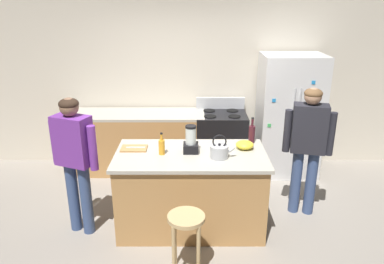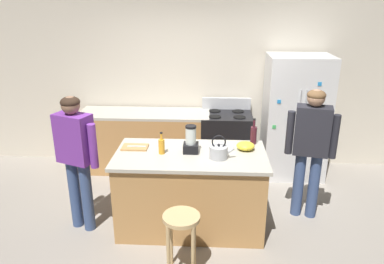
{
  "view_description": "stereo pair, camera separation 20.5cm",
  "coord_description": "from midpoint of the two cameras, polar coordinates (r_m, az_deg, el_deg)",
  "views": [
    {
      "loc": [
        0.01,
        -3.82,
        2.59
      ],
      "look_at": [
        0.0,
        0.3,
        1.09
      ],
      "focal_mm": 34.52,
      "sensor_mm": 36.0,
      "label": 1
    },
    {
      "loc": [
        0.22,
        -3.82,
        2.59
      ],
      "look_at": [
        0.0,
        0.3,
        1.09
      ],
      "focal_mm": 34.52,
      "sensor_mm": 36.0,
      "label": 2
    }
  ],
  "objects": [
    {
      "name": "back_counter_run",
      "position": [
        5.85,
        -8.85,
        -1.52
      ],
      "size": [
        2.0,
        0.64,
        0.94
      ],
      "color": "#B7844C",
      "rests_on": "ground_plane"
    },
    {
      "name": "person_by_island_left",
      "position": [
        4.29,
        -18.84,
        -3.23
      ],
      "size": [
        0.58,
        0.35,
        1.62
      ],
      "color": "#384C7A",
      "rests_on": "ground_plane"
    },
    {
      "name": "blender_appliance",
      "position": [
        4.16,
        -1.38,
        -1.43
      ],
      "size": [
        0.17,
        0.17,
        0.32
      ],
      "color": "black",
      "rests_on": "kitchen_island"
    },
    {
      "name": "bar_stool",
      "position": [
        3.65,
        -2.4,
        -14.74
      ],
      "size": [
        0.36,
        0.36,
        0.66
      ],
      "color": "tan",
      "rests_on": "ground_plane"
    },
    {
      "name": "person_by_sink_right",
      "position": [
        4.61,
        16.46,
        -1.26
      ],
      "size": [
        0.6,
        0.3,
        1.63
      ],
      "color": "#384C7A",
      "rests_on": "ground_plane"
    },
    {
      "name": "cutting_board",
      "position": [
        4.35,
        -10.11,
        -2.51
      ],
      "size": [
        0.3,
        0.2,
        0.02
      ],
      "primitive_type": "cube",
      "color": "#B7844C",
      "rests_on": "kitchen_island"
    },
    {
      "name": "stove_range",
      "position": [
        5.76,
        3.62,
        -1.54
      ],
      "size": [
        0.76,
        0.65,
        1.12
      ],
      "color": "black",
      "rests_on": "ground_plane"
    },
    {
      "name": "ground_plane",
      "position": [
        4.62,
        -1.33,
        -14.14
      ],
      "size": [
        14.0,
        14.0,
        0.0
      ],
      "primitive_type": "plane",
      "color": "gray"
    },
    {
      "name": "kitchen_island",
      "position": [
        4.37,
        -1.38,
        -9.01
      ],
      "size": [
        1.71,
        0.9,
        0.94
      ],
      "color": "#B7844C",
      "rests_on": "ground_plane"
    },
    {
      "name": "mixing_bowl",
      "position": [
        4.31,
        6.98,
        -2.0
      ],
      "size": [
        0.21,
        0.21,
        0.09
      ],
      "primitive_type": "ellipsoid",
      "color": "yellow",
      "rests_on": "kitchen_island"
    },
    {
      "name": "tea_kettle",
      "position": [
        4.03,
        2.97,
        -2.96
      ],
      "size": [
        0.28,
        0.2,
        0.27
      ],
      "color": "#B7BABF",
      "rests_on": "kitchen_island"
    },
    {
      "name": "refrigerator",
      "position": [
        5.74,
        13.9,
        2.45
      ],
      "size": [
        0.9,
        0.73,
        1.83
      ],
      "color": "silver",
      "rests_on": "ground_plane"
    },
    {
      "name": "bottle_wine",
      "position": [
        4.48,
        8.11,
        -0.24
      ],
      "size": [
        0.08,
        0.08,
        0.32
      ],
      "color": "#471923",
      "rests_on": "kitchen_island"
    },
    {
      "name": "chef_knife",
      "position": [
        4.34,
        -9.86,
        -2.35
      ],
      "size": [
        0.22,
        0.03,
        0.01
      ],
      "primitive_type": "cube",
      "rotation": [
        0.0,
        0.0,
        0.01
      ],
      "color": "#B7BABF",
      "rests_on": "cutting_board"
    },
    {
      "name": "bottle_soda",
      "position": [
        4.13,
        -5.95,
        -2.24
      ],
      "size": [
        0.07,
        0.07,
        0.26
      ],
      "color": "orange",
      "rests_on": "kitchen_island"
    },
    {
      "name": "back_wall",
      "position": [
        5.9,
        -0.95,
        7.86
      ],
      "size": [
        8.0,
        0.1,
        2.7
      ],
      "primitive_type": "cube",
      "color": "beige",
      "rests_on": "ground_plane"
    }
  ]
}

